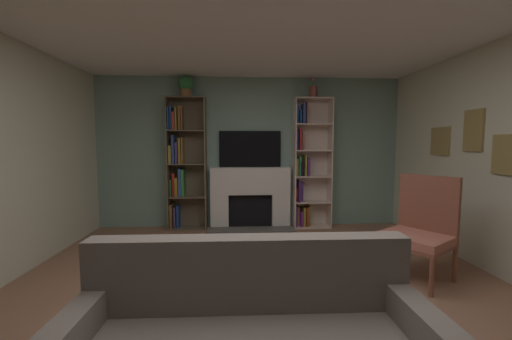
{
  "coord_description": "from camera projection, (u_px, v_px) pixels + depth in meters",
  "views": [
    {
      "loc": [
        -0.21,
        -2.43,
        1.43
      ],
      "look_at": [
        0.0,
        1.21,
        1.12
      ],
      "focal_mm": 22.42,
      "sensor_mm": 36.0,
      "label": 1
    }
  ],
  "objects": [
    {
      "name": "ground_plane",
      "position": [
        265.0,
        322.0,
        2.55
      ],
      "size": [
        7.24,
        7.24,
        0.0
      ],
      "primitive_type": "plane",
      "color": "#93664E"
    },
    {
      "name": "wall_back_accent",
      "position": [
        250.0,
        152.0,
        5.48
      ],
      "size": [
        5.22,
        0.06,
        2.53
      ],
      "primitive_type": "cube",
      "color": "gray",
      "rests_on": "ground_plane"
    },
    {
      "name": "fireplace",
      "position": [
        250.0,
        196.0,
        5.41
      ],
      "size": [
        1.44,
        0.5,
        1.02
      ],
      "color": "white",
      "rests_on": "ground_plane"
    },
    {
      "name": "tv",
      "position": [
        250.0,
        149.0,
        5.41
      ],
      "size": [
        1.04,
        0.06,
        0.61
      ],
      "primitive_type": "cube",
      "color": "black",
      "rests_on": "fireplace"
    },
    {
      "name": "bookshelf_left",
      "position": [
        183.0,
        163.0,
        5.29
      ],
      "size": [
        0.62,
        0.31,
        2.17
      ],
      "color": "brown",
      "rests_on": "ground_plane"
    },
    {
      "name": "bookshelf_right",
      "position": [
        307.0,
        167.0,
        5.41
      ],
      "size": [
        0.62,
        0.31,
        2.17
      ],
      "color": "beige",
      "rests_on": "ground_plane"
    },
    {
      "name": "potted_plant",
      "position": [
        186.0,
        86.0,
        5.15
      ],
      "size": [
        0.24,
        0.24,
        0.33
      ],
      "color": "#A26C43",
      "rests_on": "bookshelf_left"
    },
    {
      "name": "vase_with_flowers",
      "position": [
        313.0,
        91.0,
        5.27
      ],
      "size": [
        0.13,
        0.13,
        0.34
      ],
      "color": "#96473D",
      "rests_on": "bookshelf_right"
    },
    {
      "name": "armchair",
      "position": [
        420.0,
        228.0,
        3.37
      ],
      "size": [
        0.81,
        0.82,
        1.08
      ],
      "color": "brown",
      "rests_on": "ground_plane"
    }
  ]
}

